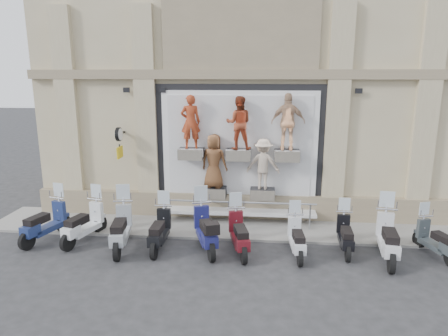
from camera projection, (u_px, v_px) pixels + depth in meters
The scene contains 16 objects.
ground at pixel (232, 256), 10.92m from camera, with size 90.00×90.00×0.00m, color #2B2B2E.
sidewalk at pixel (237, 226), 12.94m from camera, with size 16.00×2.20×0.08m, color #989590.
building at pixel (246, 45), 16.31m from camera, with size 14.00×8.60×12.00m, color #C6B790, non-canonical shape.
shop_vitrine at pixel (241, 151), 13.00m from camera, with size 5.60×0.83×4.30m.
guard_rail at pixel (237, 215), 12.75m from camera, with size 5.06×0.10×0.93m, color #9EA0A5, non-canonical shape.
clock_sign_bracket at pixel (119, 139), 13.02m from camera, with size 0.10×0.80×1.02m.
scooter_a at pixel (44, 215), 11.80m from camera, with size 0.58×1.98×1.61m, color navy, non-canonical shape.
scooter_b at pixel (83, 216), 11.73m from camera, with size 0.57×1.96×1.60m, color silver, non-canonical shape.
scooter_c at pixel (120, 220), 11.23m from camera, with size 0.61×2.11×1.71m, color #92989E, non-canonical shape.
scooter_d at pixel (159, 223), 11.25m from camera, with size 0.55×1.89×1.53m, color black, non-canonical shape.
scooter_e at pixel (206, 221), 11.16m from camera, with size 0.61×2.08×1.69m, color navy, non-canonical shape.
scooter_f at pixel (239, 226), 10.99m from camera, with size 0.56×1.92×1.56m, color #540E16, non-canonical shape.
scooter_g at pixel (297, 231), 10.83m from camera, with size 0.50×1.73×1.41m, color silver, non-canonical shape.
scooter_h at pixel (346, 228), 11.07m from camera, with size 0.50×1.72×1.40m, color black, non-canonical shape.
scooter_i at pixel (389, 230), 10.55m from camera, with size 0.61×2.10×1.71m, color silver, non-canonical shape.
scooter_j at pixel (437, 233), 10.75m from camera, with size 0.50×1.70×1.38m, color #30383B, non-canonical shape.
Camera 1 is at (0.73, -10.04, 4.89)m, focal length 32.00 mm.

